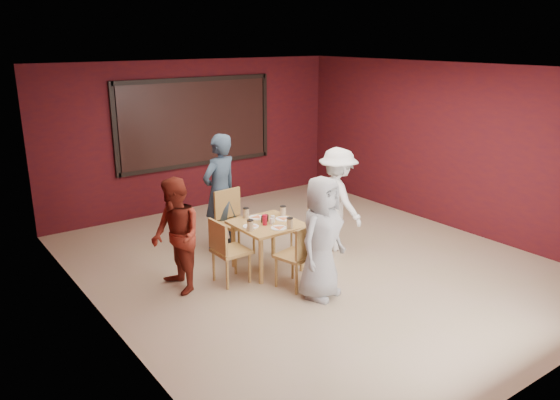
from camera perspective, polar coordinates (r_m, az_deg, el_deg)
floor at (r=8.08m, az=3.23°, el=-6.62°), size 7.00×7.00×0.00m
window_blinds at (r=10.44m, az=-8.74°, el=8.01°), size 3.00×0.02×1.50m
dining_table at (r=7.68m, az=-1.33°, el=-2.96°), size 0.88×0.88×0.84m
chair_front at (r=7.13m, az=2.02°, el=-5.53°), size 0.51×0.51×0.89m
chair_back at (r=8.34m, az=-4.97°, el=-1.87°), size 0.51×0.51×0.97m
chair_left at (r=7.30m, az=-5.65°, el=-5.01°), size 0.44×0.44×0.90m
chair_right at (r=8.24m, az=3.10°, el=-2.79°), size 0.42×0.42×0.80m
diner_front at (r=6.83m, az=4.35°, el=-3.96°), size 0.89×0.72×1.59m
diner_back at (r=8.45m, az=-6.29°, el=0.86°), size 0.75×0.60×1.81m
diner_left at (r=7.10m, az=-10.81°, el=-3.73°), size 0.61×0.76×1.51m
diner_right at (r=8.41m, az=6.02°, el=0.07°), size 0.68×1.08×1.60m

